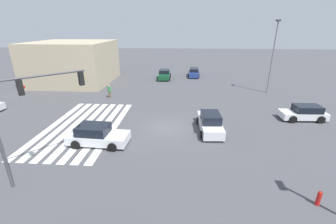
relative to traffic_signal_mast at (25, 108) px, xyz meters
The scene contains 12 objects.
ground_plane 11.33m from the traffic_signal_mast, 135.00° to the left, with size 150.57×150.57×0.00m, color #47474C.
crosswalk_markings 8.63m from the traffic_signal_mast, behind, with size 12.25×6.30×0.01m.
traffic_signal_mast is the anchor object (origin of this frame).
car_0 23.22m from the traffic_signal_mast, 116.57° to the left, with size 2.07×4.27×1.46m.
car_1 28.37m from the traffic_signal_mast, 168.94° to the left, with size 4.91×2.24×1.52m.
car_2 13.68m from the traffic_signal_mast, 122.92° to the left, with size 4.77×2.15×1.67m.
car_3 6.02m from the traffic_signal_mast, 154.09° to the left, with size 2.40×4.69×1.55m.
car_6 31.76m from the traffic_signal_mast, 160.32° to the left, with size 4.68×2.13×1.52m.
corner_building 25.89m from the traffic_signal_mast, 159.89° to the right, with size 11.58×11.58×6.35m.
pedestrian 16.47m from the traffic_signal_mast, behind, with size 0.41×0.41×1.68m.
street_light_pole_b 28.23m from the traffic_signal_mast, 134.29° to the left, with size 0.80×0.36×9.34m.
fire_hydrant 16.23m from the traffic_signal_mast, 85.01° to the left, with size 0.22×0.22×0.86m.
Camera 1 is at (18.31, 1.19, 8.67)m, focal length 24.00 mm.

